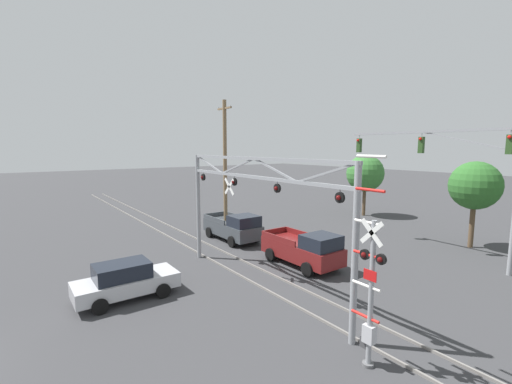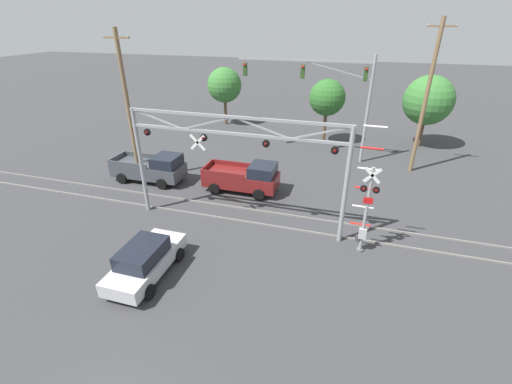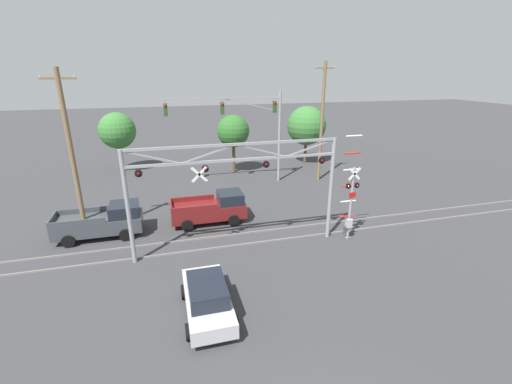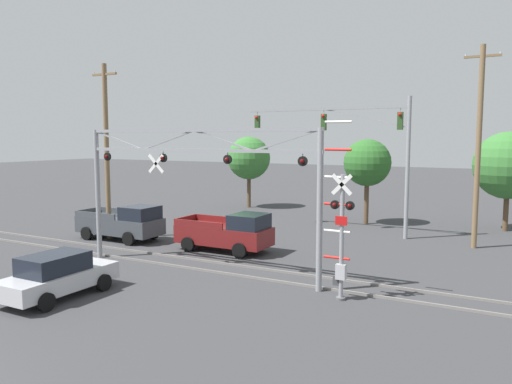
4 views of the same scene
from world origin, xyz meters
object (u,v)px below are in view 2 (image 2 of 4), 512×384
(sedan_waiting, at_px, (145,260))
(background_tree_beyond_span, at_px, (428,100))
(crossing_signal_mast, at_px, (366,210))
(background_tree_far_left_verge, at_px, (225,85))
(pickup_truck_lead, at_px, (244,177))
(pickup_truck_following, at_px, (152,168))
(background_tree_far_right_verge, at_px, (327,98))
(utility_pole_left, at_px, (128,108))
(utility_pole_right, at_px, (426,99))
(crossing_gantry, at_px, (234,153))
(traffic_signal_span, at_px, (336,89))

(sedan_waiting, relative_size, background_tree_beyond_span, 0.70)
(crossing_signal_mast, xyz_separation_m, background_tree_far_left_verge, (-14.88, 19.86, 1.83))
(pickup_truck_lead, relative_size, background_tree_far_left_verge, 0.83)
(pickup_truck_following, xyz_separation_m, background_tree_far_right_verge, (10.85, 12.06, 3.20))
(crossing_signal_mast, height_order, background_tree_far_right_verge, crossing_signal_mast)
(utility_pole_left, relative_size, background_tree_beyond_span, 1.60)
(pickup_truck_following, height_order, utility_pole_right, utility_pole_right)
(crossing_signal_mast, height_order, pickup_truck_following, crossing_signal_mast)
(crossing_gantry, relative_size, traffic_signal_span, 1.12)
(crossing_signal_mast, xyz_separation_m, utility_pole_right, (3.52, 11.71, 3.13))
(traffic_signal_span, bearing_deg, crossing_gantry, -108.74)
(crossing_gantry, height_order, pickup_truck_lead, crossing_gantry)
(crossing_signal_mast, height_order, background_tree_beyond_span, crossing_signal_mast)
(background_tree_far_right_verge, bearing_deg, utility_pole_right, -33.13)
(crossing_gantry, bearing_deg, utility_pole_right, 47.06)
(crossing_gantry, relative_size, utility_pole_left, 1.17)
(sedan_waiting, bearing_deg, pickup_truck_lead, 80.41)
(crossing_signal_mast, bearing_deg, utility_pole_right, 73.29)
(utility_pole_left, bearing_deg, pickup_truck_following, 2.49)
(crossing_gantry, distance_m, sedan_waiting, 6.80)
(pickup_truck_lead, xyz_separation_m, utility_pole_left, (-7.94, -0.41, 4.21))
(traffic_signal_span, xyz_separation_m, background_tree_far_left_verge, (-12.09, 7.37, -1.52))
(pickup_truck_following, relative_size, sedan_waiting, 1.18)
(pickup_truck_lead, distance_m, sedan_waiting, 9.57)
(pickup_truck_following, bearing_deg, traffic_signal_span, 34.52)
(utility_pole_left, bearing_deg, background_tree_far_left_verge, 87.18)
(pickup_truck_lead, bearing_deg, background_tree_beyond_span, 46.72)
(traffic_signal_span, height_order, background_tree_beyond_span, traffic_signal_span)
(crossing_gantry, relative_size, pickup_truck_lead, 2.36)
(pickup_truck_following, relative_size, background_tree_far_left_verge, 0.86)
(utility_pole_right, distance_m, background_tree_beyond_span, 6.58)
(traffic_signal_span, distance_m, utility_pole_right, 6.36)
(sedan_waiting, bearing_deg, traffic_signal_span, 69.27)
(pickup_truck_lead, bearing_deg, utility_pole_left, -177.04)
(utility_pole_left, bearing_deg, background_tree_beyond_span, 33.80)
(crossing_signal_mast, relative_size, utility_pole_right, 0.61)
(pickup_truck_following, bearing_deg, background_tree_far_right_verge, 48.02)
(sedan_waiting, bearing_deg, background_tree_far_right_verge, 75.25)
(pickup_truck_following, xyz_separation_m, utility_pole_right, (18.10, 7.33, 4.50))
(background_tree_beyond_span, distance_m, background_tree_far_right_verge, 8.68)
(crossing_gantry, bearing_deg, background_tree_far_left_verge, 112.68)
(crossing_signal_mast, xyz_separation_m, background_tree_beyond_span, (4.80, 18.03, 1.81))
(pickup_truck_lead, distance_m, utility_pole_left, 9.00)
(crossing_gantry, height_order, sedan_waiting, crossing_gantry)
(pickup_truck_lead, xyz_separation_m, background_tree_beyond_span, (12.50, 13.28, 3.18))
(crossing_gantry, height_order, pickup_truck_following, crossing_gantry)
(sedan_waiting, relative_size, utility_pole_left, 0.43)
(pickup_truck_lead, height_order, utility_pole_right, utility_pole_right)
(crossing_signal_mast, xyz_separation_m, background_tree_far_right_verge, (-3.73, 16.44, 1.83))
(sedan_waiting, height_order, utility_pole_left, utility_pole_left)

